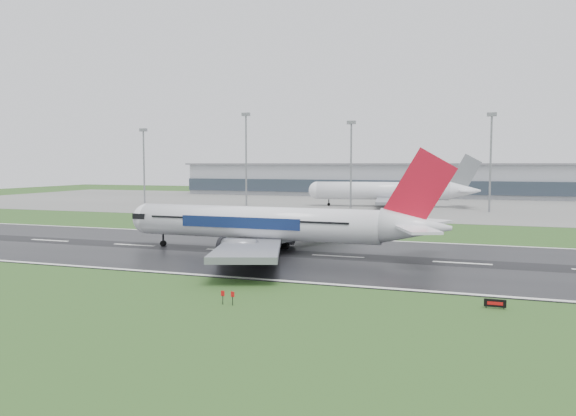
% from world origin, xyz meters
% --- Properties ---
extents(ground, '(520.00, 520.00, 0.00)m').
position_xyz_m(ground, '(0.00, 0.00, 0.00)').
color(ground, '#25491A').
rests_on(ground, ground).
extents(runway, '(400.00, 45.00, 0.10)m').
position_xyz_m(runway, '(0.00, 0.00, 0.05)').
color(runway, black).
rests_on(runway, ground).
extents(apron, '(400.00, 130.00, 0.08)m').
position_xyz_m(apron, '(0.00, 125.00, 0.04)').
color(apron, slate).
rests_on(apron, ground).
extents(terminal, '(240.00, 36.00, 15.00)m').
position_xyz_m(terminal, '(0.00, 185.00, 7.50)').
color(terminal, gray).
rests_on(terminal, ground).
extents(main_airliner, '(59.68, 56.96, 17.27)m').
position_xyz_m(main_airliner, '(-10.83, 0.16, 8.74)').
color(main_airliner, white).
rests_on(main_airliner, runway).
extents(parked_airliner, '(70.26, 66.68, 18.23)m').
position_xyz_m(parked_airliner, '(-9.04, 113.18, 9.19)').
color(parked_airliner, white).
rests_on(parked_airliner, apron).
extents(runway_sign, '(2.31, 0.59, 1.04)m').
position_xyz_m(runway_sign, '(24.30, -27.54, 0.52)').
color(runway_sign, black).
rests_on(runway_sign, ground).
extents(floodmast_0, '(0.64, 0.64, 28.15)m').
position_xyz_m(floodmast_0, '(-103.25, 100.00, 14.07)').
color(floodmast_0, gray).
rests_on(floodmast_0, ground).
extents(floodmast_1, '(0.64, 0.64, 32.96)m').
position_xyz_m(floodmast_1, '(-59.62, 100.00, 16.48)').
color(floodmast_1, gray).
rests_on(floodmast_1, ground).
extents(floodmast_2, '(0.64, 0.64, 29.10)m').
position_xyz_m(floodmast_2, '(-20.32, 100.00, 14.55)').
color(floodmast_2, gray).
rests_on(floodmast_2, ground).
extents(floodmast_3, '(0.64, 0.64, 30.57)m').
position_xyz_m(floodmast_3, '(25.04, 100.00, 15.29)').
color(floodmast_3, gray).
rests_on(floodmast_3, ground).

